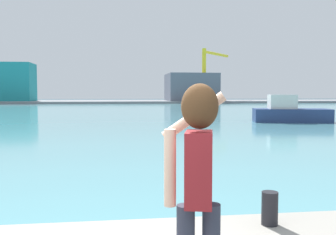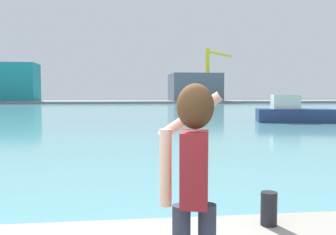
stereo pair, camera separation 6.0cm
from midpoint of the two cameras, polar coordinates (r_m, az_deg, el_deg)
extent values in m
plane|color=#334751|center=(52.96, -7.42, 1.12)|extent=(220.00, 220.00, 0.00)
cube|color=#599EA8|center=(54.96, -7.40, 1.22)|extent=(140.00, 100.00, 0.02)
cube|color=gray|center=(94.93, -7.21, 2.39)|extent=(140.00, 20.00, 0.53)
cube|color=maroon|center=(2.88, 4.65, -7.69)|extent=(0.28, 0.38, 0.56)
sphere|color=#E0B293|center=(2.82, 4.70, 1.51)|extent=(0.22, 0.22, 0.22)
ellipsoid|color=#472D19|center=(2.80, 4.78, 1.70)|extent=(0.28, 0.26, 0.34)
cylinder|color=#E0B293|center=(2.84, 0.25, -7.62)|extent=(0.09, 0.09, 0.58)
cylinder|color=#E0B293|center=(3.05, 3.92, 0.17)|extent=(0.53, 0.21, 0.40)
cube|color=black|center=(3.16, 4.05, 3.38)|extent=(0.03, 0.07, 0.14)
cylinder|color=black|center=(5.06, 15.36, -13.17)|extent=(0.21, 0.21, 0.42)
cube|color=navy|center=(32.04, 18.67, 0.31)|extent=(6.37, 3.88, 1.06)
cube|color=silver|center=(31.86, 17.40, 2.30)|extent=(2.47, 2.34, 1.15)
cube|color=slate|center=(94.99, 4.04, 4.59)|extent=(12.03, 12.12, 6.70)
cylinder|color=yellow|center=(94.64, 6.02, 6.48)|extent=(1.00, 1.00, 12.97)
cylinder|color=yellow|center=(101.27, 7.89, 9.51)|extent=(9.56, 11.01, 0.70)
camera|label=1|loc=(0.03, -89.72, 0.02)|focal=40.26mm
camera|label=2|loc=(0.03, 90.28, -0.02)|focal=40.26mm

